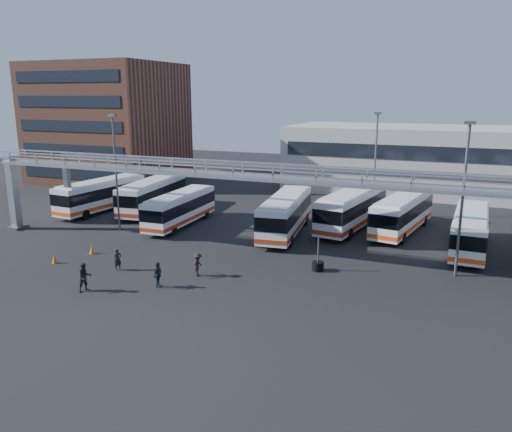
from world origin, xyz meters
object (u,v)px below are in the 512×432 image
at_px(cone_left, 55,259).
at_px(tire_stack, 318,265).
at_px(pedestrian_d, 158,275).
at_px(bus_0, 101,194).
at_px(bus_5, 352,208).
at_px(bus_1, 153,194).
at_px(bus_7, 470,229).
at_px(light_pole_left, 116,167).
at_px(light_pole_mid, 463,192).
at_px(cone_right, 92,249).
at_px(light_pole_back, 375,159).
at_px(bus_4, 286,213).
at_px(bus_6, 403,212).
at_px(pedestrian_c, 198,265).
at_px(pedestrian_b, 85,277).
at_px(pedestrian_a, 118,259).
at_px(bus_2, 180,207).

xyz_separation_m(cone_left, tire_stack, (17.94, 5.68, 0.07)).
bearing_deg(cone_left, pedestrian_d, -6.59).
distance_m(bus_0, bus_5, 25.58).
relative_size(bus_1, cone_left, 17.83).
bearing_deg(bus_7, pedestrian_d, -137.27).
bearing_deg(cone_left, bus_0, 117.46).
relative_size(light_pole_left, pedestrian_d, 6.20).
distance_m(light_pole_mid, cone_right, 26.83).
xyz_separation_m(light_pole_back, bus_1, (-21.36, -6.57, -3.87)).
relative_size(cone_left, cone_right, 0.94).
bearing_deg(bus_4, bus_1, 162.06).
distance_m(light_pole_back, bus_1, 22.68).
distance_m(light_pole_back, bus_6, 7.30).
bearing_deg(bus_6, pedestrian_c, -114.61).
relative_size(bus_5, pedestrian_b, 6.47).
bearing_deg(bus_1, bus_0, -166.04).
height_order(bus_5, bus_7, bus_5).
height_order(bus_0, cone_left, bus_0).
height_order(light_pole_left, pedestrian_d, light_pole_left).
bearing_deg(cone_right, pedestrian_d, -24.71).
bearing_deg(pedestrian_b, bus_6, -8.91).
height_order(bus_6, bus_7, bus_6).
height_order(light_pole_back, pedestrian_a, light_pole_back).
relative_size(light_pole_left, cone_right, 15.21).
bearing_deg(bus_5, bus_0, -164.69).
xyz_separation_m(bus_6, pedestrian_c, (-11.31, -16.40, -1.02)).
distance_m(light_pole_mid, bus_5, 13.58).
bearing_deg(bus_0, pedestrian_b, -48.75).
height_order(bus_4, pedestrian_d, bus_4).
height_order(bus_0, pedestrian_a, bus_0).
bearing_deg(bus_5, pedestrian_b, -111.23).
relative_size(bus_2, bus_6, 0.92).
xyz_separation_m(light_pole_left, light_pole_mid, (28.00, -1.00, 0.00)).
xyz_separation_m(bus_4, pedestrian_c, (-2.04, -12.00, -1.09)).
bearing_deg(pedestrian_c, cone_right, 76.07).
bearing_deg(bus_1, light_pole_mid, -22.80).
bearing_deg(bus_6, bus_5, -165.00).
distance_m(light_pole_back, tire_stack, 18.31).
distance_m(bus_0, bus_6, 29.95).
xyz_separation_m(light_pole_mid, bus_2, (-23.86, 4.61, -4.03)).
relative_size(bus_4, pedestrian_c, 7.19).
distance_m(bus_4, cone_left, 18.80).
bearing_deg(bus_2, bus_7, 1.60).
bearing_deg(bus_6, cone_right, -134.21).
relative_size(bus_1, bus_4, 0.98).
height_order(light_pole_back, bus_7, light_pole_back).
distance_m(bus_7, cone_left, 31.10).
bearing_deg(bus_4, light_pole_left, -169.57).
bearing_deg(tire_stack, bus_5, 90.81).
height_order(bus_0, pedestrian_b, bus_0).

